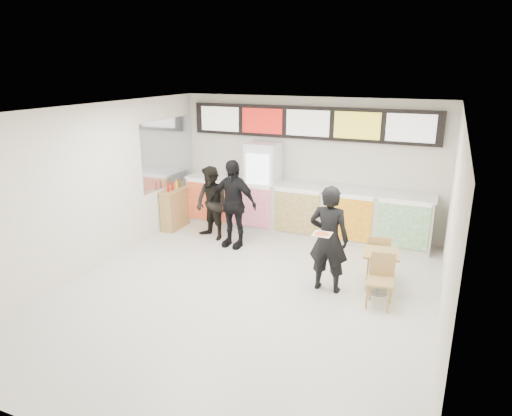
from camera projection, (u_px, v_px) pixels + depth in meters
The scene contains 15 objects.
floor at pixel (244, 294), 7.58m from camera, with size 7.00×7.00×0.00m, color beige.
ceiling at pixel (243, 110), 6.69m from camera, with size 7.00×7.00×0.00m, color white.
wall_back at pixel (308, 165), 10.21m from camera, with size 6.00×6.00×0.00m, color silver.
wall_left at pixel (93, 189), 8.25m from camera, with size 7.00×7.00×0.00m, color silver.
wall_right at pixel (450, 234), 6.02m from camera, with size 7.00×7.00×0.00m, color silver.
service_counter at pixel (301, 210), 10.13m from camera, with size 5.56×0.77×1.14m.
menu_board at pixel (308, 123), 9.85m from camera, with size 5.50×0.14×0.70m.
drinks_fridge at pixel (263, 187), 10.37m from camera, with size 0.70×0.67×2.00m.
mirror_panel at pixel (168, 153), 10.33m from camera, with size 0.01×2.00×1.50m, color #B2B7BF.
customer_main at pixel (329, 239), 7.47m from camera, with size 0.66×0.43×1.82m, color black.
customer_left at pixel (212, 203), 9.79m from camera, with size 0.78×0.61×1.60m, color black.
customer_mid at pixel (233, 204), 9.36m from camera, with size 1.08×0.45×1.84m, color black.
pizza_slice at pixel (322, 234), 7.00m from camera, with size 0.36×0.36×0.02m.
cafe_table at pixel (380, 264), 7.52m from camera, with size 0.65×1.49×0.84m.
condiment_ledge at pixel (175, 208), 10.55m from camera, with size 0.33×0.83×1.10m.
Camera 1 is at (2.84, -6.20, 3.61)m, focal length 32.00 mm.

